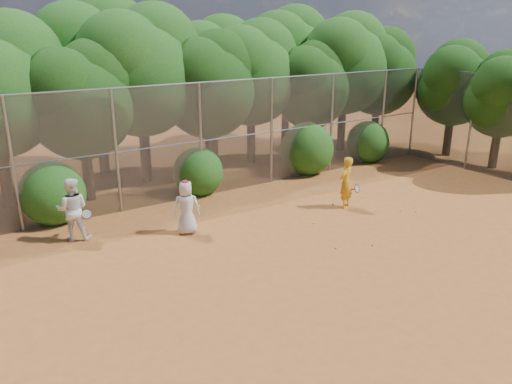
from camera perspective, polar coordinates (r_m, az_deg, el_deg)
ground at (r=13.98m, az=9.14°, el=-6.28°), size 80.00×80.00×0.00m
fence_back at (r=17.93m, az=-3.80°, el=6.34°), size 20.05×0.09×4.03m
fence_side at (r=22.70m, az=23.36°, el=7.43°), size 0.09×6.09×4.03m
tree_2 at (r=17.78m, az=-19.40°, el=10.27°), size 3.99×3.47×5.47m
tree_3 at (r=19.40m, az=-13.08°, el=13.83°), size 4.89×4.26×6.70m
tree_4 at (r=19.92m, az=-5.45°, el=12.47°), size 4.19×3.64×5.73m
tree_5 at (r=21.85m, az=-0.52°, el=13.83°), size 4.51×3.92×6.17m
tree_6 at (r=22.56m, az=6.37°, el=12.39°), size 3.86×3.36×5.29m
tree_7 at (r=24.60m, az=10.19°, el=14.61°), size 4.77×4.14×6.53m
tree_8 at (r=25.82m, az=13.93°, el=13.50°), size 4.25×3.70×5.82m
tree_10 at (r=21.16m, az=-17.91°, el=14.41°), size 5.15×4.48×7.06m
tree_11 at (r=22.71m, az=-4.97°, el=14.23°), size 4.64×4.03×6.35m
tree_12 at (r=25.62m, az=3.56°, el=15.51°), size 5.02×4.37×6.88m
tree_13 at (r=24.84m, az=21.77°, el=11.77°), size 3.86×3.36×5.29m
tree_14 at (r=23.34m, az=26.43°, el=10.25°), size 3.61×3.14×4.94m
bush_0 at (r=16.52m, az=-22.29°, el=0.15°), size 2.00×2.00×2.00m
bush_1 at (r=18.06m, az=-6.63°, el=2.58°), size 1.80×1.80×1.80m
bush_2 at (r=20.65m, az=5.85°, el=5.18°), size 2.20×2.20×2.20m
bush_3 at (r=23.00m, az=12.68°, el=5.81°), size 1.90×1.90×1.90m
player_yellow at (r=16.80m, az=10.20°, el=1.07°), size 0.89×0.63×1.74m
player_teen at (r=14.59m, az=-7.96°, el=-1.73°), size 0.93×0.81×1.63m
player_white at (r=14.91m, az=-20.24°, el=-1.86°), size 1.09×0.99×1.82m
ball_0 at (r=17.05m, az=16.20°, el=-2.08°), size 0.07×0.07×0.07m
ball_1 at (r=18.08m, az=11.87°, el=-0.55°), size 0.07×0.07×0.07m
ball_2 at (r=14.26m, az=13.19°, el=-5.90°), size 0.07×0.07×0.07m
ball_3 at (r=17.18m, az=17.80°, el=-2.08°), size 0.07×0.07×0.07m
ball_4 at (r=15.48m, az=6.52°, el=-3.54°), size 0.07×0.07×0.07m
ball_5 at (r=17.21m, az=8.76°, el=-1.35°), size 0.07×0.07×0.07m
ball_6 at (r=13.89m, az=9.11°, el=-6.31°), size 0.07×0.07×0.07m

